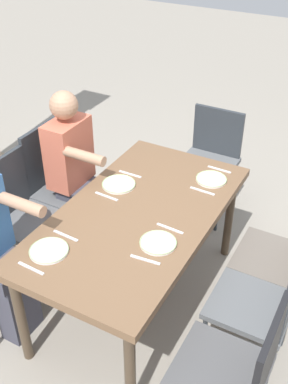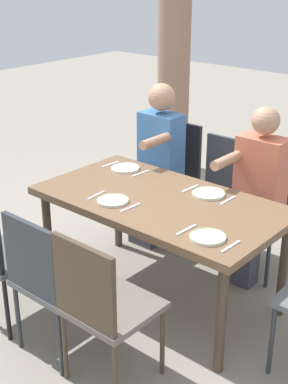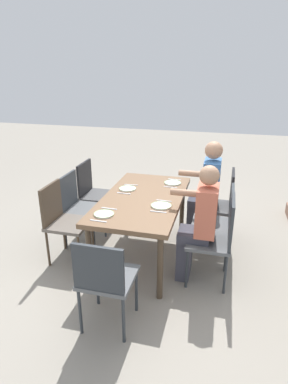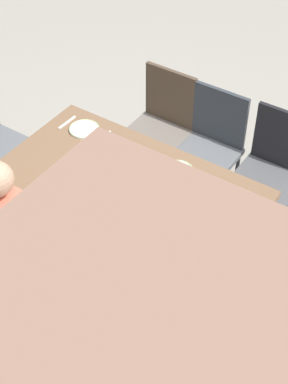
% 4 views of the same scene
% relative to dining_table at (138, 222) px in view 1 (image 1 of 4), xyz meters
% --- Properties ---
extents(ground_plane, '(16.00, 16.00, 0.00)m').
position_rel_dining_table_xyz_m(ground_plane, '(0.00, 0.00, -0.68)').
color(ground_plane, gray).
extents(dining_table, '(1.62, 0.88, 0.75)m').
position_rel_dining_table_xyz_m(dining_table, '(0.00, 0.00, 0.00)').
color(dining_table, brown).
rests_on(dining_table, ground).
extents(chair_west_south, '(0.44, 0.44, 0.92)m').
position_rel_dining_table_xyz_m(chair_west_south, '(-0.59, -0.86, -0.15)').
color(chair_west_south, '#4F4F50').
rests_on(chair_west_south, ground).
extents(chair_mid_north, '(0.44, 0.44, 0.90)m').
position_rel_dining_table_xyz_m(chair_mid_north, '(-0.10, 0.86, -0.16)').
color(chair_mid_north, '#5B5E61').
rests_on(chair_mid_north, ground).
extents(chair_mid_south, '(0.44, 0.44, 0.91)m').
position_rel_dining_table_xyz_m(chair_mid_south, '(-0.10, -0.86, -0.15)').
color(chair_mid_south, '#5B5E61').
rests_on(chair_mid_south, ground).
extents(chair_east_north, '(0.44, 0.44, 0.95)m').
position_rel_dining_table_xyz_m(chair_east_north, '(0.31, 0.87, -0.14)').
color(chair_east_north, '#5B5E61').
rests_on(chair_east_north, ground).
extents(chair_east_south, '(0.44, 0.44, 0.92)m').
position_rel_dining_table_xyz_m(chair_east_south, '(0.31, -0.86, -0.15)').
color(chair_east_south, '#6A6158').
rests_on(chair_east_south, ground).
extents(chair_head_east, '(0.44, 0.44, 0.88)m').
position_rel_dining_table_xyz_m(chair_head_east, '(1.23, 0.00, -0.15)').
color(chair_head_east, '#5B5E61').
rests_on(chair_head_east, ground).
extents(diner_man_white, '(0.34, 0.49, 1.26)m').
position_rel_dining_table_xyz_m(diner_man_white, '(0.31, 0.67, -0.00)').
color(diner_man_white, '#3F3F4C').
rests_on(diner_man_white, ground).
extents(plate_0, '(0.22, 0.22, 0.02)m').
position_rel_dining_table_xyz_m(plate_0, '(-0.54, 0.25, 0.08)').
color(plate_0, white).
rests_on(plate_0, dining_table).
extents(fork_0, '(0.02, 0.17, 0.01)m').
position_rel_dining_table_xyz_m(fork_0, '(-0.69, 0.25, 0.07)').
color(fork_0, silver).
rests_on(fork_0, dining_table).
extents(spoon_0, '(0.02, 0.17, 0.01)m').
position_rel_dining_table_xyz_m(spoon_0, '(-0.39, 0.25, 0.07)').
color(spoon_0, silver).
rests_on(spoon_0, dining_table).
extents(plate_1, '(0.21, 0.21, 0.02)m').
position_rel_dining_table_xyz_m(plate_1, '(-0.20, -0.24, 0.08)').
color(plate_1, white).
rests_on(plate_1, dining_table).
extents(fork_1, '(0.03, 0.17, 0.01)m').
position_rel_dining_table_xyz_m(fork_1, '(-0.35, -0.24, 0.07)').
color(fork_1, silver).
rests_on(fork_1, dining_table).
extents(spoon_1, '(0.03, 0.17, 0.01)m').
position_rel_dining_table_xyz_m(spoon_1, '(-0.05, -0.24, 0.07)').
color(spoon_1, silver).
rests_on(spoon_1, dining_table).
extents(plate_2, '(0.22, 0.22, 0.02)m').
position_rel_dining_table_xyz_m(plate_2, '(0.20, 0.25, 0.08)').
color(plate_2, white).
rests_on(plate_2, dining_table).
extents(fork_2, '(0.02, 0.17, 0.01)m').
position_rel_dining_table_xyz_m(fork_2, '(0.05, 0.25, 0.07)').
color(fork_2, silver).
rests_on(fork_2, dining_table).
extents(spoon_2, '(0.02, 0.17, 0.01)m').
position_rel_dining_table_xyz_m(spoon_2, '(0.35, 0.25, 0.07)').
color(spoon_2, silver).
rests_on(spoon_2, dining_table).
extents(plate_3, '(0.21, 0.21, 0.02)m').
position_rel_dining_table_xyz_m(plate_3, '(0.55, -0.26, 0.08)').
color(plate_3, white).
rests_on(plate_3, dining_table).
extents(fork_3, '(0.02, 0.17, 0.01)m').
position_rel_dining_table_xyz_m(fork_3, '(0.40, -0.26, 0.07)').
color(fork_3, silver).
rests_on(fork_3, dining_table).
extents(spoon_3, '(0.02, 0.17, 0.01)m').
position_rel_dining_table_xyz_m(spoon_3, '(0.70, -0.26, 0.07)').
color(spoon_3, silver).
rests_on(spoon_3, dining_table).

